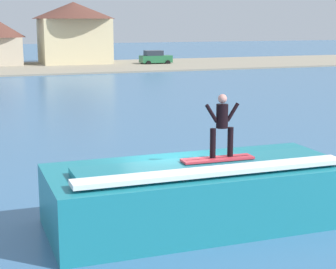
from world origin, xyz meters
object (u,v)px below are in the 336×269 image
(surfer, at_px, (222,122))
(house_gabled_white, at_px, (74,29))
(wave_crest, at_px, (198,194))
(car_far_shore, at_px, (155,58))
(surfboard, at_px, (218,159))

(surfer, bearing_deg, house_gabled_white, 83.11)
(house_gabled_white, bearing_deg, wave_crest, -97.46)
(car_far_shore, bearing_deg, wave_crest, -107.42)
(wave_crest, distance_m, car_far_shore, 58.08)
(wave_crest, height_order, house_gabled_white, house_gabled_white)
(surfboard, height_order, house_gabled_white, house_gabled_white)
(wave_crest, distance_m, surfboard, 1.13)
(surfboard, distance_m, house_gabled_white, 60.61)
(wave_crest, xyz_separation_m, surfer, (0.57, -0.22, 1.99))
(surfboard, height_order, car_far_shore, surfboard)
(car_far_shore, bearing_deg, house_gabled_white, 155.21)
(wave_crest, bearing_deg, car_far_shore, 72.58)
(surfer, bearing_deg, car_far_shore, 73.18)
(wave_crest, height_order, surfer, surfer)
(surfer, bearing_deg, surfboard, -161.32)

